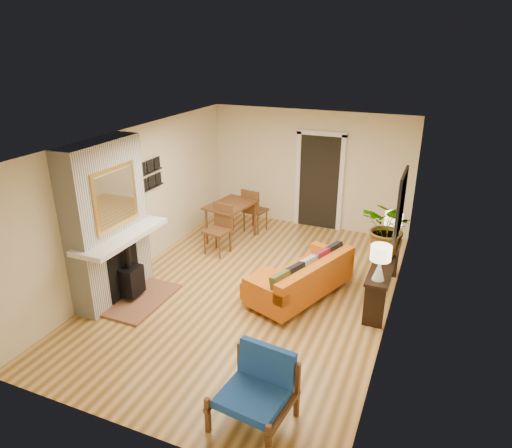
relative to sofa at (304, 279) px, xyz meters
The scene contains 10 objects.
room_shell 2.66m from the sofa, 96.29° to the left, with size 6.50×6.50×6.50m.
fireplace 3.23m from the sofa, 158.23° to the right, with size 1.09×1.68×2.60m.
sofa is the anchor object (origin of this frame).
ottoman 0.57m from the sofa, 149.89° to the right, with size 0.83×0.83×0.37m.
blue_chair 2.71m from the sofa, 83.78° to the right, with size 0.88×0.86×0.83m.
dining_table 2.62m from the sofa, 141.27° to the left, with size 1.00×1.88×0.99m.
console_table 1.29m from the sofa, 19.83° to the left, with size 0.34×1.85×0.72m.
lamp_near 1.42m from the sofa, 13.02° to the right, with size 0.30×0.30×0.54m.
lamp_far 1.81m from the sofa, 44.18° to the left, with size 0.30×0.30×0.54m.
houseplant 1.59m from the sofa, 28.80° to the left, with size 0.82×0.71×0.91m, color #1E5919.
Camera 1 is at (2.69, -6.22, 3.99)m, focal length 32.00 mm.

